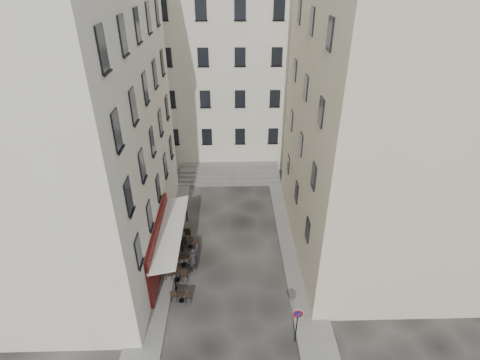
{
  "coord_description": "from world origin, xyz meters",
  "views": [
    {
      "loc": [
        0.19,
        -17.3,
        17.12
      ],
      "look_at": [
        0.74,
        4.0,
        4.72
      ],
      "focal_mm": 28.0,
      "sensor_mm": 36.0,
      "label": 1
    }
  ],
  "objects_px": {
    "no_parking_sign": "(297,320)",
    "bistro_table_b": "(177,274)",
    "pedestrian": "(193,260)",
    "bistro_table_a": "(181,296)"
  },
  "relations": [
    {
      "from": "no_parking_sign",
      "to": "bistro_table_b",
      "type": "distance_m",
      "value": 8.15
    },
    {
      "from": "no_parking_sign",
      "to": "pedestrian",
      "type": "relative_size",
      "value": 1.34
    },
    {
      "from": "bistro_table_a",
      "to": "bistro_table_b",
      "type": "bearing_deg",
      "value": 105.12
    },
    {
      "from": "bistro_table_b",
      "to": "bistro_table_a",
      "type": "bearing_deg",
      "value": -74.88
    },
    {
      "from": "bistro_table_b",
      "to": "pedestrian",
      "type": "relative_size",
      "value": 0.81
    },
    {
      "from": "no_parking_sign",
      "to": "pedestrian",
      "type": "xyz_separation_m",
      "value": [
        -5.7,
        5.39,
        -0.79
      ]
    },
    {
      "from": "bistro_table_a",
      "to": "bistro_table_b",
      "type": "distance_m",
      "value": 1.74
    },
    {
      "from": "no_parking_sign",
      "to": "bistro_table_a",
      "type": "xyz_separation_m",
      "value": [
        -6.21,
        2.87,
        -1.24
      ]
    },
    {
      "from": "bistro_table_a",
      "to": "pedestrian",
      "type": "xyz_separation_m",
      "value": [
        0.52,
        2.52,
        0.44
      ]
    },
    {
      "from": "bistro_table_a",
      "to": "pedestrian",
      "type": "height_order",
      "value": "pedestrian"
    }
  ]
}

